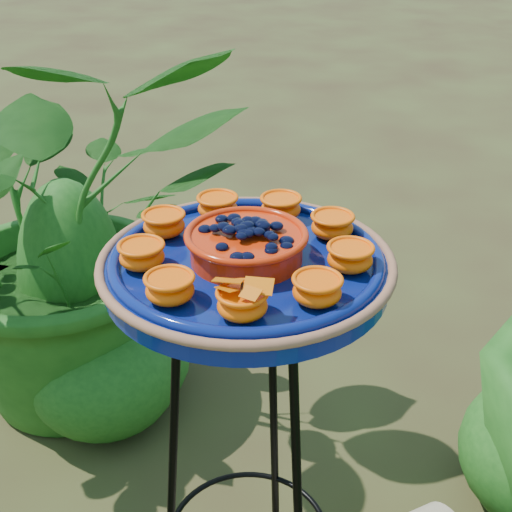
# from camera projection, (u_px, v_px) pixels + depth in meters

# --- Properties ---
(tripod_stand) EXTENTS (0.30, 0.32, 0.79)m
(tripod_stand) POSITION_uv_depth(u_px,v_px,m) (248.00, 446.00, 1.17)
(tripod_stand) COLOR black
(tripod_stand) RESTS_ON ground
(feeder_dish) EXTENTS (0.42, 0.42, 0.09)m
(feeder_dish) POSITION_uv_depth(u_px,v_px,m) (246.00, 261.00, 1.00)
(feeder_dish) COLOR navy
(feeder_dish) RESTS_ON tripod_stand
(shrub_back_left) EXTENTS (1.20, 1.18, 1.01)m
(shrub_back_left) POSITION_uv_depth(u_px,v_px,m) (66.00, 227.00, 1.82)
(shrub_back_left) COLOR #184B14
(shrub_back_left) RESTS_ON ground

